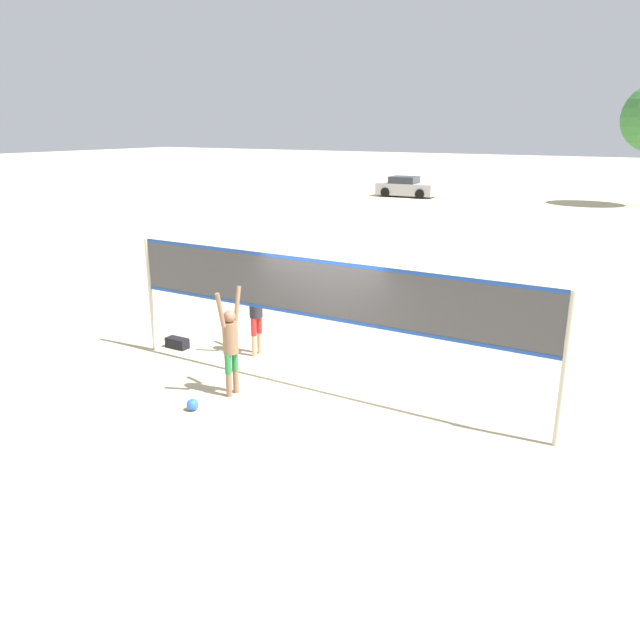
{
  "coord_description": "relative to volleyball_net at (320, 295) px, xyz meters",
  "views": [
    {
      "loc": [
        5.5,
        -9.31,
        4.75
      ],
      "look_at": [
        0.0,
        0.0,
        1.36
      ],
      "focal_mm": 35.0,
      "sensor_mm": 36.0,
      "label": 1
    }
  ],
  "objects": [
    {
      "name": "parked_car_mid",
      "position": [
        -11.7,
        31.52,
        -1.2
      ],
      "size": [
        4.1,
        2.0,
        1.38
      ],
      "rotation": [
        0.0,
        0.0,
        0.05
      ],
      "color": "#B7B7BC",
      "rests_on": "ground_plane"
    },
    {
      "name": "volleyball_net",
      "position": [
        0.0,
        0.0,
        0.0
      ],
      "size": [
        8.57,
        0.09,
        2.48
      ],
      "color": "beige",
      "rests_on": "ground_plane"
    },
    {
      "name": "player_spiker",
      "position": [
        -1.27,
        -1.02,
        -0.78
      ],
      "size": [
        0.28,
        0.69,
        2.0
      ],
      "rotation": [
        0.0,
        0.0,
        1.57
      ],
      "color": "#8C664C",
      "rests_on": "ground_plane"
    },
    {
      "name": "gear_bag",
      "position": [
        -3.9,
        0.34,
        -1.71
      ],
      "size": [
        0.52,
        0.24,
        0.23
      ],
      "color": "black",
      "rests_on": "ground_plane"
    },
    {
      "name": "volleyball",
      "position": [
        -1.44,
        -1.92,
        -1.72
      ],
      "size": [
        0.21,
        0.21,
        0.21
      ],
      "color": "blue",
      "rests_on": "ground_plane"
    },
    {
      "name": "ground_plane",
      "position": [
        0.0,
        0.0,
        -1.83
      ],
      "size": [
        200.0,
        200.0,
        0.0
      ],
      "primitive_type": "plane",
      "color": "beige"
    },
    {
      "name": "player_blocker",
      "position": [
        -2.11,
        0.9,
        -0.73
      ],
      "size": [
        0.28,
        0.7,
        2.1
      ],
      "rotation": [
        0.0,
        0.0,
        -1.57
      ],
      "color": "tan",
      "rests_on": "ground_plane"
    }
  ]
}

